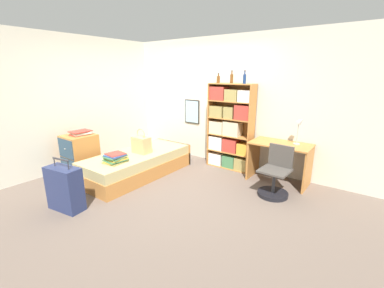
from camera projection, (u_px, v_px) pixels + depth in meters
ground_plane at (164, 183)px, 4.55m from camera, size 14.00×14.00×0.00m
wall_back at (213, 101)px, 5.44m from camera, size 10.00×0.09×2.60m
wall_left at (90, 102)px, 5.37m from camera, size 0.06×10.00×2.60m
bed at (139, 164)px, 4.88m from camera, size 0.92×2.09×0.43m
handbag at (141, 145)px, 4.79m from camera, size 0.33×0.21×0.46m
book_stack_on_bed at (115, 158)px, 4.29m from camera, size 0.34×0.37×0.15m
suitcase at (65, 189)px, 3.61m from camera, size 0.55×0.32×0.76m
dresser at (80, 155)px, 4.86m from camera, size 0.52×0.55×0.77m
magazine_pile_on_dresser at (81, 133)px, 4.79m from camera, size 0.31×0.36×0.07m
bookcase at (229, 128)px, 5.11m from camera, size 0.91×0.31×1.69m
bottle_green at (218, 79)px, 4.99m from camera, size 0.07×0.07×0.19m
bottle_brown at (232, 78)px, 4.85m from camera, size 0.06×0.06×0.24m
bottle_clear at (245, 79)px, 4.67m from camera, size 0.06×0.06×0.24m
desk at (280, 156)px, 4.48m from camera, size 1.01×0.58×0.71m
desk_lamp at (300, 126)px, 4.26m from camera, size 0.16×0.11×0.48m
desk_chair at (275, 180)px, 4.05m from camera, size 0.47×0.47×0.79m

